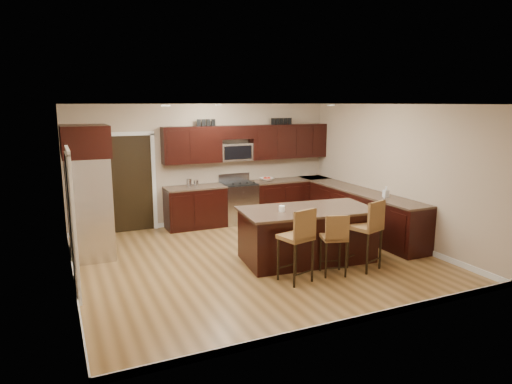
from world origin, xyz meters
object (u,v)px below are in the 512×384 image
stool_left (299,237)px  stool_right (369,227)px  stool_mid (335,237)px  refrigerator (88,191)px  range (238,202)px  island (307,236)px

stool_left → stool_right: 1.31m
stool_mid → refrigerator: 4.33m
stool_mid → refrigerator: size_ratio=0.43×
range → stool_mid: (0.14, -3.70, 0.16)m
island → stool_right: (0.66, -0.85, 0.31)m
island → stool_mid: (0.01, -0.84, 0.20)m
island → refrigerator: 3.92m
range → stool_left: size_ratio=0.95×
stool_left → island: bearing=38.9°
range → refrigerator: size_ratio=0.47×
stool_right → island: bearing=109.8°
island → stool_mid: bearing=-83.2°
range → stool_mid: bearing=-87.8°
stool_mid → refrigerator: bearing=160.3°
island → stool_left: 1.11m
stool_left → stool_mid: size_ratio=1.15×
island → stool_left: stool_left is taller
stool_left → stool_mid: stool_left is taller
stool_right → stool_left: bearing=161.7°
range → stool_mid: range is taller
refrigerator → stool_mid: bearing=-36.6°
stool_mid → stool_left: bearing=-162.3°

